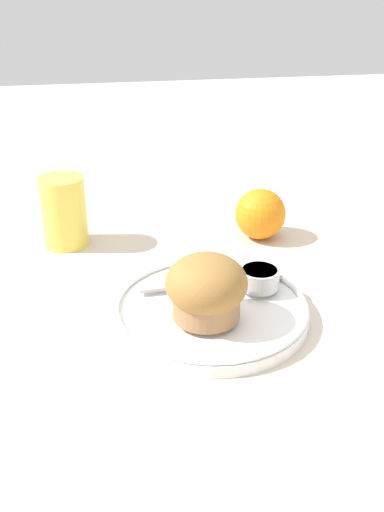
# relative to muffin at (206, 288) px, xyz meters

# --- Properties ---
(ground_plane) EXTENTS (3.00, 3.00, 0.00)m
(ground_plane) POSITION_rel_muffin_xyz_m (0.02, 0.03, -0.05)
(ground_plane) COLOR beige
(plate) EXTENTS (0.23, 0.23, 0.02)m
(plate) POSITION_rel_muffin_xyz_m (0.01, 0.03, -0.04)
(plate) COLOR white
(plate) RESTS_ON ground_plane
(muffin) EXTENTS (0.09, 0.09, 0.07)m
(muffin) POSITION_rel_muffin_xyz_m (0.00, 0.00, 0.00)
(muffin) COLOR #9E7047
(muffin) RESTS_ON plate
(cream_ramekin) EXTENTS (0.05, 0.05, 0.02)m
(cream_ramekin) POSITION_rel_muffin_xyz_m (0.08, 0.05, -0.02)
(cream_ramekin) COLOR silver
(cream_ramekin) RESTS_ON plate
(berry_pair) EXTENTS (0.03, 0.01, 0.01)m
(berry_pair) POSITION_rel_muffin_xyz_m (0.02, 0.08, -0.03)
(berry_pair) COLOR #4C194C
(berry_pair) RESTS_ON plate
(butter_knife) EXTENTS (0.18, 0.02, 0.00)m
(butter_knife) POSITION_rel_muffin_xyz_m (0.02, 0.07, -0.03)
(butter_knife) COLOR #B7B7BC
(butter_knife) RESTS_ON plate
(orange_fruit) EXTENTS (0.08, 0.08, 0.08)m
(orange_fruit) POSITION_rel_muffin_xyz_m (0.13, 0.23, -0.02)
(orange_fruit) COLOR orange
(orange_fruit) RESTS_ON ground_plane
(juice_glass) EXTENTS (0.06, 0.06, 0.10)m
(juice_glass) POSITION_rel_muffin_xyz_m (-0.16, 0.25, -0.00)
(juice_glass) COLOR #EAD14C
(juice_glass) RESTS_ON ground_plane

